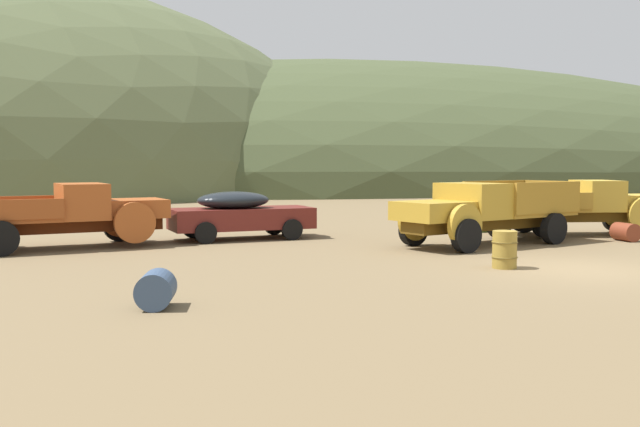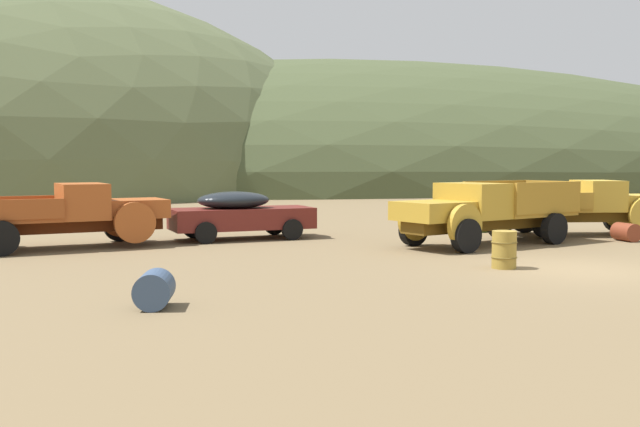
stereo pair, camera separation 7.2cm
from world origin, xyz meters
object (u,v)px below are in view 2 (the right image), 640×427
at_px(truck_oxide_orange, 78,213).
at_px(oil_drum_by_truck, 626,232).
at_px(oil_drum_tipped, 154,289).
at_px(car_oxblood, 246,214).
at_px(oil_drum_foreground, 504,250).
at_px(truck_faded_yellow, 594,206).
at_px(truck_mustard, 476,212).

xyz_separation_m(truck_oxide_orange, oil_drum_by_truck, (16.46, -4.12, -0.72)).
bearing_deg(oil_drum_tipped, car_oxblood, 68.20).
bearing_deg(truck_oxide_orange, oil_drum_tipped, -91.67).
xyz_separation_m(oil_drum_foreground, oil_drum_by_truck, (7.04, 3.68, -0.15)).
height_order(truck_faded_yellow, oil_drum_by_truck, truck_faded_yellow).
height_order(truck_oxide_orange, car_oxblood, truck_oxide_orange).
bearing_deg(truck_faded_yellow, car_oxblood, -178.57).
distance_m(truck_oxide_orange, oil_drum_by_truck, 16.98).
xyz_separation_m(car_oxblood, oil_drum_foreground, (4.21, -8.44, -0.37)).
relative_size(truck_faded_yellow, oil_drum_by_truck, 6.84).
relative_size(oil_drum_tipped, oil_drum_foreground, 1.07).
bearing_deg(oil_drum_by_truck, truck_mustard, 174.06).
height_order(truck_oxide_orange, oil_drum_foreground, truck_oxide_orange).
height_order(truck_faded_yellow, oil_drum_foreground, truck_faded_yellow).
xyz_separation_m(truck_mustard, oil_drum_foreground, (-1.86, -4.22, -0.57)).
height_order(truck_faded_yellow, oil_drum_tipped, truck_faded_yellow).
relative_size(truck_mustard, truck_faded_yellow, 1.10).
distance_m(truck_mustard, oil_drum_tipped, 11.92).
relative_size(car_oxblood, oil_drum_by_truck, 5.69).
relative_size(car_oxblood, truck_mustard, 0.75).
xyz_separation_m(truck_oxide_orange, truck_mustard, (11.28, -3.58, 0.01)).
bearing_deg(car_oxblood, truck_oxide_orange, -175.83).
bearing_deg(truck_oxide_orange, oil_drum_by_truck, -22.06).
relative_size(truck_mustard, oil_drum_foreground, 7.34).
distance_m(oil_drum_foreground, oil_drum_by_truck, 7.94).
height_order(truck_mustard, oil_drum_tipped, truck_mustard).
height_order(truck_oxide_orange, oil_drum_tipped, truck_oxide_orange).
height_order(truck_mustard, oil_drum_by_truck, truck_mustard).
xyz_separation_m(car_oxblood, oil_drum_by_truck, (11.24, -4.76, -0.53)).
height_order(truck_mustard, oil_drum_foreground, truck_mustard).
distance_m(car_oxblood, truck_faded_yellow, 11.97).
xyz_separation_m(truck_mustard, oil_drum_tipped, (-10.20, -6.13, -0.70)).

